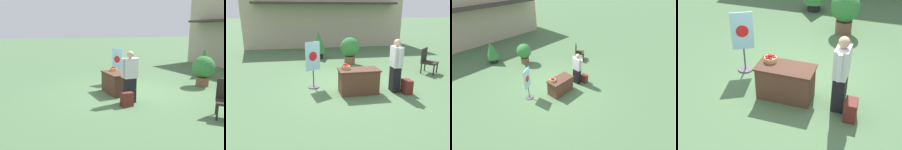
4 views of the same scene
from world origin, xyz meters
TOP-DOWN VIEW (x-y plane):
  - ground_plane at (0.00, 0.00)m, footprint 120.00×120.00m
  - display_table at (-0.09, -0.53)m, footprint 1.21×0.62m
  - apple_basket at (-0.46, -0.41)m, footprint 0.27×0.27m
  - person_visitor at (1.05, -0.57)m, footprint 0.28×0.61m
  - backpack at (1.33, -0.83)m, footprint 0.24×0.34m
  - poster_board at (-1.38, 0.19)m, footprint 0.47×0.36m
  - potted_plant_far_left at (0.50, 3.10)m, footprint 0.86×0.86m

SIDE VIEW (x-z plane):
  - ground_plane at x=0.00m, z-range 0.00..0.00m
  - backpack at x=1.33m, z-range 0.00..0.42m
  - display_table at x=-0.09m, z-range 0.00..0.74m
  - potted_plant_far_left at x=0.50m, z-range 0.11..1.33m
  - poster_board at x=-1.38m, z-range 0.05..1.53m
  - apple_basket at x=-0.46m, z-range 0.73..0.89m
  - person_visitor at x=1.05m, z-range 0.01..1.62m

